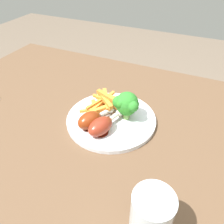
# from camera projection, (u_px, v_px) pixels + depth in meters

# --- Properties ---
(dining_table) EXTENTS (1.20, 0.84, 0.71)m
(dining_table) POSITION_uv_depth(u_px,v_px,m) (103.00, 157.00, 0.64)
(dining_table) COLOR brown
(dining_table) RESTS_ON ground_plane
(dinner_plate) EXTENTS (0.25, 0.25, 0.01)m
(dinner_plate) POSITION_uv_depth(u_px,v_px,m) (112.00, 119.00, 0.62)
(dinner_plate) COLOR silver
(dinner_plate) RESTS_ON dining_table
(broccoli_floret_front) EXTENTS (0.08, 0.06, 0.08)m
(broccoli_floret_front) POSITION_uv_depth(u_px,v_px,m) (126.00, 104.00, 0.59)
(broccoli_floret_front) COLOR #89AC4E
(broccoli_floret_front) RESTS_ON dinner_plate
(broccoli_floret_middle) EXTENTS (0.06, 0.05, 0.07)m
(broccoli_floret_middle) POSITION_uv_depth(u_px,v_px,m) (127.00, 106.00, 0.59)
(broccoli_floret_middle) COLOR #80B056
(broccoli_floret_middle) RESTS_ON dinner_plate
(carrot_fries_pile) EXTENTS (0.13, 0.14, 0.05)m
(carrot_fries_pile) POSITION_uv_depth(u_px,v_px,m) (105.00, 102.00, 0.63)
(carrot_fries_pile) COLOR orange
(carrot_fries_pile) RESTS_ON dinner_plate
(chicken_drumstick_near) EXTENTS (0.07, 0.12, 0.04)m
(chicken_drumstick_near) POSITION_uv_depth(u_px,v_px,m) (101.00, 125.00, 0.56)
(chicken_drumstick_near) COLOR #5F1A0F
(chicken_drumstick_near) RESTS_ON dinner_plate
(chicken_drumstick_far) EXTENTS (0.07, 0.12, 0.04)m
(chicken_drumstick_far) POSITION_uv_depth(u_px,v_px,m) (91.00, 120.00, 0.57)
(chicken_drumstick_far) COLOR #571A09
(chicken_drumstick_far) RESTS_ON dinner_plate
(water_glass) EXTENTS (0.07, 0.07, 0.11)m
(water_glass) POSITION_uv_depth(u_px,v_px,m) (151.00, 217.00, 0.35)
(water_glass) COLOR silver
(water_glass) RESTS_ON dining_table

